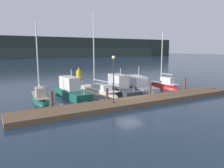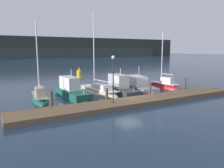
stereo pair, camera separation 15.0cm
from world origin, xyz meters
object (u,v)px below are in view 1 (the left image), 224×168
sailboat_berth_3 (97,92)px  sailboat_berth_6 (164,87)px  dock_lamppost (114,72)px  motorboat_berth_4 (120,89)px  motorboat_berth_2 (72,93)px  motorboat_berth_5 (139,87)px  sailboat_berth_1 (40,99)px  channel_buoy (79,74)px

sailboat_berth_3 → sailboat_berth_6: bearing=-7.7°
sailboat_berth_6 → dock_lamppost: bearing=-154.1°
sailboat_berth_6 → motorboat_berth_4: bearing=176.8°
sailboat_berth_3 → sailboat_berth_6: (9.51, -1.29, 0.04)m
motorboat_berth_2 → sailboat_berth_6: (12.96, -0.69, -0.30)m
motorboat_berth_4 → motorboat_berth_5: bearing=10.6°
sailboat_berth_1 → channel_buoy: size_ratio=4.30×
sailboat_berth_1 → motorboat_berth_5: 12.84m
motorboat_berth_4 → sailboat_berth_6: size_ratio=0.87×
channel_buoy → dock_lamppost: dock_lamppost is taller
motorboat_berth_4 → motorboat_berth_5: (3.26, 0.61, -0.17)m
motorboat_berth_2 → channel_buoy: 15.65m
sailboat_berth_1 → sailboat_berth_3: sailboat_berth_3 is taller
motorboat_berth_4 → channel_buoy: (0.23, 14.60, 0.35)m
channel_buoy → motorboat_berth_5: bearing=-77.8°
motorboat_berth_4 → sailboat_berth_3: bearing=161.4°
sailboat_berth_6 → channel_buoy: size_ratio=4.05×
motorboat_berth_2 → motorboat_berth_5: bearing=1.8°
channel_buoy → sailboat_berth_3: bearing=-102.1°
motorboat_berth_5 → sailboat_berth_6: sailboat_berth_6 is taller
sailboat_berth_1 → sailboat_berth_6: 16.40m
motorboat_berth_2 → sailboat_berth_6: sailboat_berth_6 is taller
motorboat_berth_2 → channel_buoy: motorboat_berth_2 is taller
dock_lamppost → motorboat_berth_2: bearing=106.6°
sailboat_berth_3 → motorboat_berth_5: 5.97m
sailboat_berth_3 → motorboat_berth_4: size_ratio=1.43×
sailboat_berth_1 → dock_lamppost: (5.24, -6.20, 3.14)m
sailboat_berth_1 → dock_lamppost: size_ratio=2.07×
sailboat_berth_1 → channel_buoy: (9.81, 14.19, 0.62)m
sailboat_berth_1 → motorboat_berth_5: size_ratio=1.15×
motorboat_berth_2 → dock_lamppost: (1.82, -6.11, 2.84)m
sailboat_berth_6 → dock_lamppost: (-11.14, -5.42, 3.14)m
motorboat_berth_2 → sailboat_berth_3: bearing=9.7°
sailboat_berth_6 → sailboat_berth_1: bearing=177.3°
motorboat_berth_2 → sailboat_berth_1: bearing=178.5°
sailboat_berth_6 → dock_lamppost: sailboat_berth_6 is taller
motorboat_berth_5 → channel_buoy: bearing=102.2°
sailboat_berth_3 → motorboat_berth_5: (5.96, -0.30, 0.14)m
channel_buoy → dock_lamppost: (-4.57, -20.40, 2.52)m
motorboat_berth_2 → motorboat_berth_4: motorboat_berth_2 is taller
sailboat_berth_1 → motorboat_berth_2: sailboat_berth_1 is taller
sailboat_berth_1 → motorboat_berth_2: (3.42, -0.09, 0.30)m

